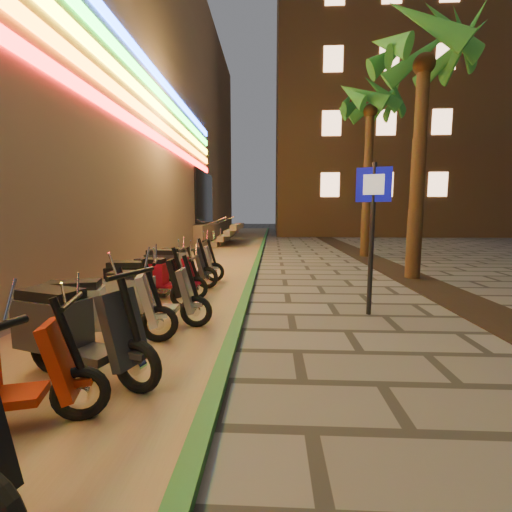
# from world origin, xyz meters

# --- Properties ---
(ground) EXTENTS (120.00, 120.00, 0.00)m
(ground) POSITION_xyz_m (0.00, 0.00, 0.00)
(ground) COLOR #474442
(ground) RESTS_ON ground
(parking_strip) EXTENTS (3.40, 60.00, 0.01)m
(parking_strip) POSITION_xyz_m (-2.60, 10.00, 0.01)
(parking_strip) COLOR #8C7251
(parking_strip) RESTS_ON ground
(green_curb) EXTENTS (0.18, 60.00, 0.10)m
(green_curb) POSITION_xyz_m (-0.90, 10.00, 0.05)
(green_curb) COLOR #235F28
(green_curb) RESTS_ON ground
(planting_strip) EXTENTS (1.20, 40.00, 0.02)m
(planting_strip) POSITION_xyz_m (3.60, 5.00, 0.01)
(planting_strip) COLOR black
(planting_strip) RESTS_ON ground
(apartment_block) EXTENTS (18.00, 16.06, 25.00)m
(apartment_block) POSITION_xyz_m (9.00, 32.00, 12.50)
(apartment_block) COLOR brown
(apartment_block) RESTS_ON ground
(palm_c) EXTENTS (2.97, 3.02, 6.91)m
(palm_c) POSITION_xyz_m (3.60, 7.00, 5.73)
(palm_c) COLOR #472D19
(palm_c) RESTS_ON ground
(palm_d) EXTENTS (2.97, 3.02, 7.16)m
(palm_d) POSITION_xyz_m (3.60, 12.00, 5.94)
(palm_d) COLOR #472D19
(palm_d) RESTS_ON ground
(pedestrian_sign) EXTENTS (0.57, 0.21, 2.69)m
(pedestrian_sign) POSITION_xyz_m (1.41, 3.43, 1.74)
(pedestrian_sign) COLOR black
(pedestrian_sign) RESTS_ON ground
(scooter_5) EXTENTS (1.81, 0.97, 1.29)m
(scooter_5) POSITION_xyz_m (-2.51, 0.79, 0.56)
(scooter_5) COLOR black
(scooter_5) RESTS_ON ground
(scooter_6) EXTENTS (1.71, 0.86, 1.21)m
(scooter_6) POSITION_xyz_m (-2.71, 1.69, 0.53)
(scooter_6) COLOR black
(scooter_6) RESTS_ON ground
(scooter_7) EXTENTS (1.66, 0.58, 1.17)m
(scooter_7) POSITION_xyz_m (-2.34, 2.54, 0.51)
(scooter_7) COLOR black
(scooter_7) RESTS_ON ground
(scooter_8) EXTENTS (1.70, 0.59, 1.19)m
(scooter_8) POSITION_xyz_m (-2.82, 3.55, 0.52)
(scooter_8) COLOR black
(scooter_8) RESTS_ON ground
(scooter_9) EXTENTS (1.60, 0.56, 1.12)m
(scooter_9) POSITION_xyz_m (-2.70, 4.39, 0.49)
(scooter_9) COLOR black
(scooter_9) RESTS_ON ground
(scooter_10) EXTENTS (1.74, 0.61, 1.23)m
(scooter_10) POSITION_xyz_m (-2.75, 5.39, 0.54)
(scooter_10) COLOR black
(scooter_10) RESTS_ON ground
(scooter_11) EXTENTS (1.68, 0.59, 1.18)m
(scooter_11) POSITION_xyz_m (-2.67, 6.21, 0.51)
(scooter_11) COLOR black
(scooter_11) RESTS_ON ground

